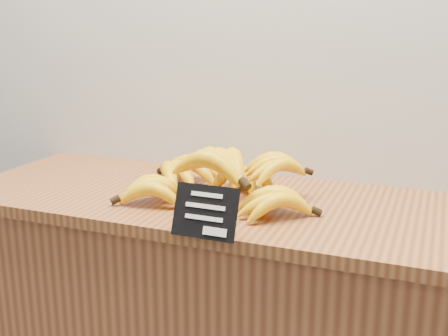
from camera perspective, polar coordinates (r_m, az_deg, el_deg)
counter_top at (r=1.45m, az=0.73°, el=-3.55°), size 1.44×0.54×0.03m
chalkboard_sign at (r=1.17m, az=-1.94°, el=-4.49°), size 0.14×0.05×0.11m
banana_pile at (r=1.43m, az=-0.70°, el=-0.98°), size 0.52×0.41×0.13m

